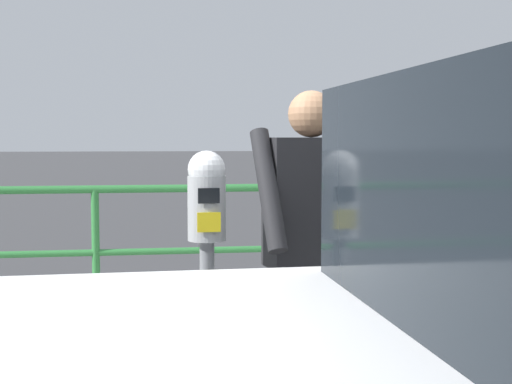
# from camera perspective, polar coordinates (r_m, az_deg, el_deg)

# --- Properties ---
(sidewalk_curb) EXTENTS (36.00, 2.70, 0.12)m
(sidewalk_curb) POSITION_cam_1_polar(r_m,az_deg,el_deg) (4.55, 0.31, -15.28)
(sidewalk_curb) COLOR #9E9B93
(sidewalk_curb) RESTS_ON ground
(parking_meter) EXTENTS (0.18, 0.19, 1.41)m
(parking_meter) POSITION_cam_1_polar(r_m,az_deg,el_deg) (3.31, -3.99, -3.16)
(parking_meter) COLOR slate
(parking_meter) RESTS_ON sidewalk_curb
(pedestrian_at_meter) EXTENTS (0.62, 0.49, 1.70)m
(pedestrian_at_meter) POSITION_cam_1_polar(r_m,az_deg,el_deg) (3.48, 4.47, -3.86)
(pedestrian_at_meter) COLOR #1E233F
(pedestrian_at_meter) RESTS_ON sidewalk_curb
(background_railing) EXTENTS (24.06, 0.06, 1.11)m
(background_railing) POSITION_cam_1_polar(r_m,az_deg,el_deg) (5.53, -1.51, -2.61)
(background_railing) COLOR #2D7A38
(background_railing) RESTS_ON sidewalk_curb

